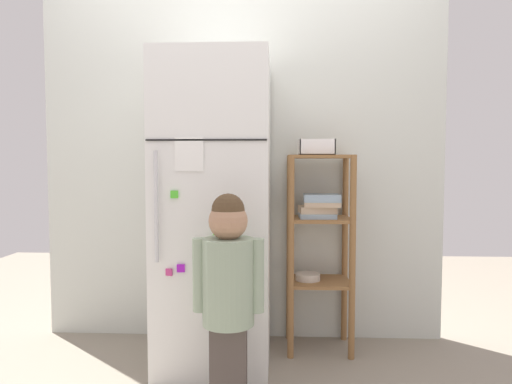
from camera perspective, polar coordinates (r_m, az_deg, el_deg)
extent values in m
plane|color=gray|center=(2.72, -2.32, -20.23)|extent=(6.00, 6.00, 0.00)
cube|color=silver|center=(2.88, -1.72, 3.25)|extent=(2.49, 0.03, 2.17)
cube|color=white|center=(2.54, -5.02, -2.44)|extent=(0.59, 0.67, 1.67)
cube|color=black|center=(2.19, -6.26, 6.47)|extent=(0.58, 0.01, 0.01)
cylinder|color=silver|center=(2.22, -12.31, -1.79)|extent=(0.02, 0.02, 0.53)
cube|color=white|center=(2.20, -8.32, 4.71)|extent=(0.14, 0.00, 0.17)
cube|color=#50CC32|center=(2.22, -10.13, -0.30)|extent=(0.04, 0.01, 0.04)
cube|color=#C13679|center=(2.28, -10.78, -9.78)|extent=(0.03, 0.02, 0.03)
cube|color=#C5811B|center=(2.27, -6.14, -12.44)|extent=(0.04, 0.01, 0.04)
cube|color=#54E230|center=(2.21, -4.81, -5.77)|extent=(0.04, 0.01, 0.04)
cube|color=purple|center=(2.26, -9.34, -9.35)|extent=(0.04, 0.01, 0.04)
cube|color=#483F3A|center=(2.16, -3.42, -21.03)|extent=(0.16, 0.10, 0.40)
cylinder|color=gray|center=(2.03, -3.46, -11.05)|extent=(0.23, 0.23, 0.38)
sphere|color=gray|center=(2.06, -3.28, -5.76)|extent=(0.10, 0.10, 0.10)
sphere|color=#A87A5B|center=(1.98, -3.49, -3.61)|extent=(0.17, 0.17, 0.17)
sphere|color=#4C3823|center=(1.98, -3.50, -2.26)|extent=(0.14, 0.14, 0.14)
cylinder|color=gray|center=(2.04, -7.00, -10.18)|extent=(0.06, 0.06, 0.32)
cylinder|color=gray|center=(2.01, 0.12, -10.33)|extent=(0.06, 0.06, 0.32)
cylinder|color=olive|center=(2.59, 4.36, -8.13)|extent=(0.04, 0.04, 1.15)
cylinder|color=olive|center=(2.62, 11.91, -8.05)|extent=(0.04, 0.04, 1.15)
cylinder|color=olive|center=(2.87, 4.18, -6.98)|extent=(0.04, 0.04, 1.15)
cylinder|color=olive|center=(2.90, 10.99, -6.93)|extent=(0.04, 0.04, 1.15)
cube|color=olive|center=(2.69, 7.97, 4.37)|extent=(0.36, 0.30, 0.02)
cube|color=olive|center=(2.71, 7.90, -3.36)|extent=(0.36, 0.30, 0.02)
cube|color=olive|center=(2.78, 7.84, -11.00)|extent=(0.36, 0.30, 0.02)
cube|color=#99B2C6|center=(2.69, 7.62, -2.91)|extent=(0.21, 0.18, 0.03)
cube|color=#C6AD8E|center=(2.70, 7.62, -2.17)|extent=(0.22, 0.19, 0.04)
cube|color=#C6AD8E|center=(2.69, 8.24, -1.50)|extent=(0.22, 0.19, 0.03)
cube|color=#99B2C6|center=(2.69, 8.17, -0.73)|extent=(0.21, 0.18, 0.04)
cylinder|color=beige|center=(2.77, 6.46, -10.44)|extent=(0.15, 0.15, 0.04)
cube|color=white|center=(2.69, 7.52, 4.63)|extent=(0.20, 0.17, 0.01)
cube|color=white|center=(2.61, 7.68, 5.59)|extent=(0.20, 0.01, 0.09)
cube|color=white|center=(2.78, 7.38, 5.46)|extent=(0.20, 0.01, 0.09)
cube|color=white|center=(2.69, 5.44, 5.54)|extent=(0.01, 0.17, 0.09)
cube|color=white|center=(2.70, 9.60, 5.50)|extent=(0.01, 0.17, 0.09)
sphere|color=#A5340C|center=(2.72, 7.37, 5.49)|extent=(0.08, 0.08, 0.08)
sphere|color=orange|center=(2.67, 8.21, 5.50)|extent=(0.07, 0.07, 0.07)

